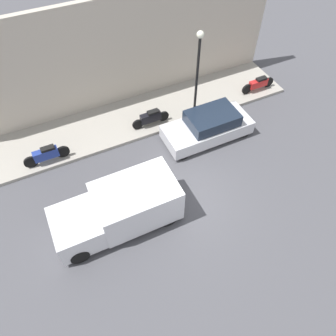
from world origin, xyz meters
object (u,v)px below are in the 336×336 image
Objects in this scene: parked_car at (208,126)px; delivery_van at (119,209)px; motorcycle_black at (151,118)px; streetlamp at (198,66)px; motorcycle_blue at (46,154)px; motorcycle_red at (258,84)px.

delivery_van is at bearing 116.13° from parked_car.
streetlamp is at bearing -99.23° from motorcycle_black.
parked_car reaches higher than motorcycle_black.
streetlamp reaches higher than motorcycle_black.
motorcycle_black is 5.10m from motorcycle_blue.
motorcycle_red is at bearing -66.67° from parked_car.
delivery_van is 2.38× the size of motorcycle_red.
motorcycle_black is 0.95× the size of motorcycle_blue.
motorcycle_blue reaches higher than motorcycle_black.
motorcycle_red is (4.43, -9.54, -0.35)m from delivery_van.
streetlamp is (-0.12, -7.30, 2.44)m from motorcycle_blue.
motorcycle_black is at bearing -87.36° from motorcycle_blue.
delivery_van is 2.46× the size of motorcycle_black.
parked_car is at bearing -129.13° from motorcycle_black.
parked_car is 0.89× the size of delivery_van.
motorcycle_blue is 7.69m from streetlamp.
streetlamp is (-0.36, -2.20, 2.46)m from motorcycle_black.
motorcycle_blue is 0.45× the size of streetlamp.
parked_car is 2.12× the size of motorcycle_red.
motorcycle_black is (1.78, 2.18, -0.06)m from parked_car.
motorcycle_black reaches higher than motorcycle_red.
delivery_van is (-2.66, 5.41, 0.27)m from parked_car.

